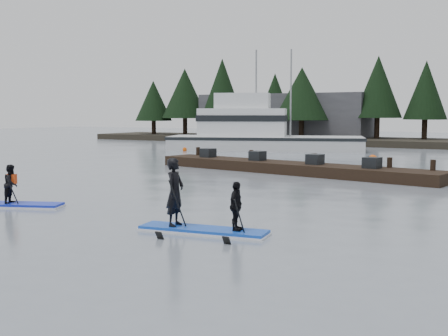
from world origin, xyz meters
The scene contains 10 objects.
ground centered at (0.00, 0.00, 0.00)m, with size 160.00×160.00×0.00m, color slate.
far_shore centered at (0.00, 42.00, 0.30)m, with size 70.00×8.00×0.60m, color #2D281E.
treeline centered at (0.00, 42.00, 0.00)m, with size 60.00×4.00×8.00m, color black, non-canonical shape.
waterfront_building centered at (-14.00, 44.00, 2.50)m, with size 18.00×6.00×5.00m, color #4C4C51.
fishing_boat_large centered at (-10.18, 29.86, 0.67)m, with size 16.11×9.40×9.02m.
floating_dock centered at (-1.31, 15.08, 0.26)m, with size 15.86×2.11×0.53m, color black.
buoy_a centered at (-14.89, 26.03, 0.00)m, with size 0.50×0.50×0.50m, color #E1510B.
buoy_b centered at (0.82, 23.22, 0.00)m, with size 0.61×0.61×0.61m, color #E1510B.
paddleboard_solo centered at (-5.20, 1.07, 0.45)m, with size 3.34×1.97×1.84m.
paddleboard_duo centered at (2.21, 0.74, 0.66)m, with size 3.45×1.42×2.37m.
Camera 1 is at (9.81, -11.34, 3.08)m, focal length 45.00 mm.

